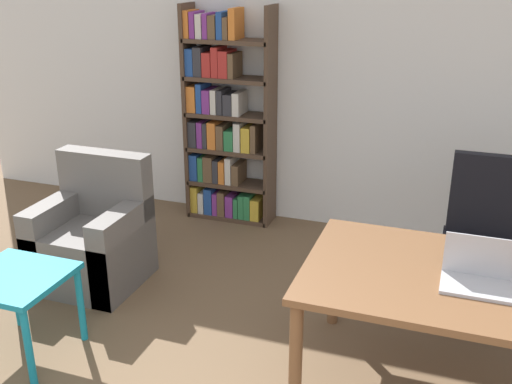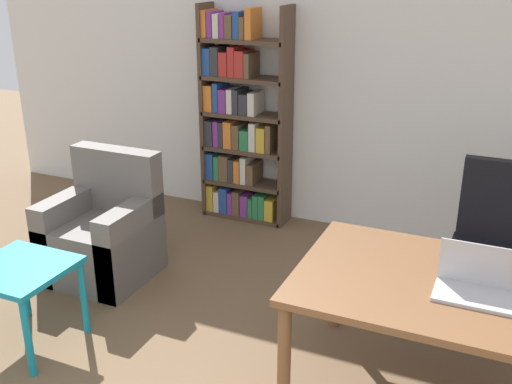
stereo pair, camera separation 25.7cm
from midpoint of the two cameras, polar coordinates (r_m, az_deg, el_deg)
wall_back at (r=5.16m, az=13.62°, el=10.28°), size 8.00×0.06×2.70m
desk at (r=3.33m, az=21.34°, el=-9.58°), size 1.73×1.04×0.72m
laptop at (r=3.22m, az=22.35°, el=-8.19°), size 0.38×0.24×0.25m
office_chair at (r=4.36m, az=23.07°, el=-5.19°), size 0.57×0.57×1.05m
side_table_blue at (r=3.90m, az=-19.73°, el=-7.84°), size 0.57×0.56×0.54m
armchair at (r=4.66m, az=-12.79°, el=-4.13°), size 0.72×0.68×0.95m
bookshelf at (r=5.44m, az=-0.20°, el=6.41°), size 0.80×0.28×1.94m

